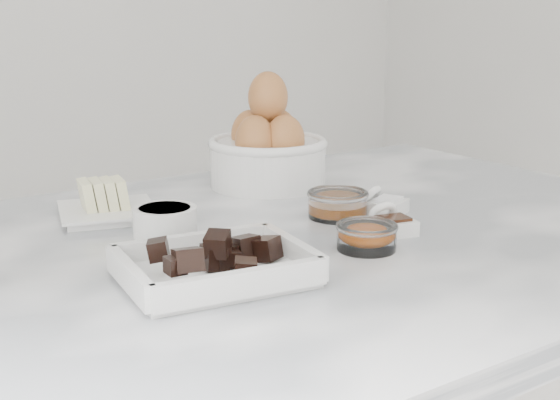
% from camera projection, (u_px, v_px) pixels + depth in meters
% --- Properties ---
extents(marble_slab, '(1.20, 0.80, 0.04)m').
position_uv_depth(marble_slab, '(281.00, 252.00, 1.01)').
color(marble_slab, silver).
rests_on(marble_slab, cabinet).
extents(chocolate_dish, '(0.22, 0.18, 0.05)m').
position_uv_depth(chocolate_dish, '(215.00, 261.00, 0.84)').
color(chocolate_dish, white).
rests_on(chocolate_dish, marble_slab).
extents(butter_plate, '(0.16, 0.16, 0.05)m').
position_uv_depth(butter_plate, '(106.00, 205.00, 1.09)').
color(butter_plate, white).
rests_on(butter_plate, marble_slab).
extents(sugar_ramekin, '(0.08, 0.08, 0.05)m').
position_uv_depth(sugar_ramekin, '(165.00, 224.00, 0.97)').
color(sugar_ramekin, white).
rests_on(sugar_ramekin, marble_slab).
extents(egg_bowl, '(0.19, 0.19, 0.19)m').
position_uv_depth(egg_bowl, '(268.00, 149.00, 1.27)').
color(egg_bowl, white).
rests_on(egg_bowl, marble_slab).
extents(honey_bowl, '(0.09, 0.09, 0.04)m').
position_uv_depth(honey_bowl, '(338.00, 204.00, 1.09)').
color(honey_bowl, white).
rests_on(honey_bowl, marble_slab).
extents(zest_bowl, '(0.08, 0.08, 0.03)m').
position_uv_depth(zest_bowl, '(367.00, 235.00, 0.95)').
color(zest_bowl, white).
rests_on(zest_bowl, marble_slab).
extents(vanilla_spoon, '(0.06, 0.08, 0.04)m').
position_uv_depth(vanilla_spoon, '(390.00, 223.00, 1.02)').
color(vanilla_spoon, white).
rests_on(vanilla_spoon, marble_slab).
extents(salt_spoon, '(0.07, 0.08, 0.04)m').
position_uv_depth(salt_spoon, '(384.00, 204.00, 1.11)').
color(salt_spoon, white).
rests_on(salt_spoon, marble_slab).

